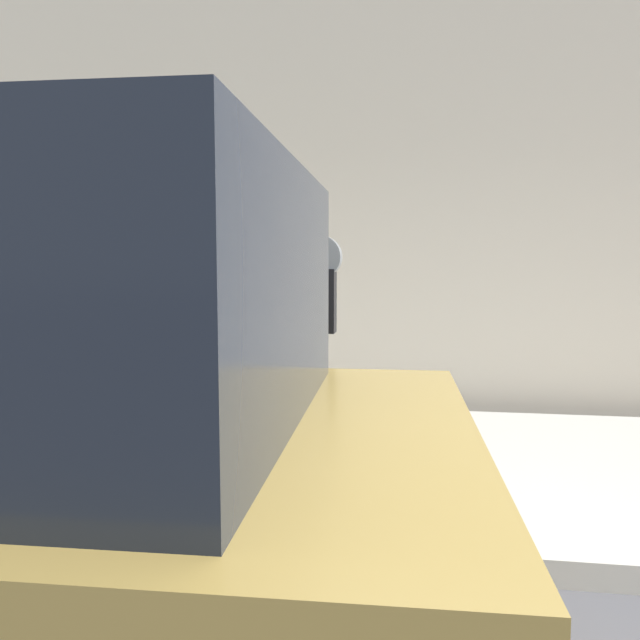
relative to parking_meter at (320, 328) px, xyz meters
The scene contains 3 objects.
sidewalk 1.47m from the parking_meter, 66.45° to the left, with size 24.00×2.80×0.14m.
building_facade 3.48m from the parking_meter, 81.52° to the left, with size 24.00×0.30×6.48m.
parking_meter is the anchor object (origin of this frame).
Camera 1 is at (0.08, -2.03, 1.50)m, focal length 35.00 mm.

